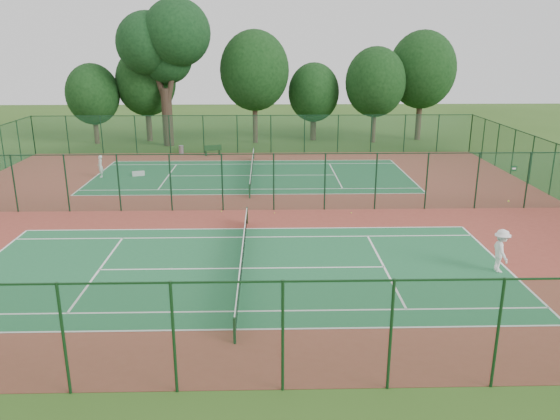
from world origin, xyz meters
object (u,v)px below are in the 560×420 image
object	(u,v)px
bench	(213,150)
player_far	(100,166)
big_tree	(164,43)
kit_bag	(138,174)
trash_bin	(181,150)
player_near	(501,251)

from	to	relation	value
bench	player_far	bearing A→B (deg)	-151.35
bench	big_tree	bearing A→B (deg)	113.25
bench	kit_bag	bearing A→B (deg)	-140.70
kit_bag	big_tree	xyz separation A→B (m)	(0.24, 13.12, 9.59)
trash_bin	big_tree	size ratio (longest dim) A/B	0.06
player_near	bench	bearing A→B (deg)	31.91
trash_bin	player_near	bearing A→B (deg)	-56.46
player_near	player_far	xyz separation A→B (m)	(-22.77, 18.38, -0.14)
bench	big_tree	size ratio (longest dim) A/B	0.12
player_near	trash_bin	xyz separation A→B (m)	(-18.04, 27.21, -0.58)
player_far	bench	world-z (taller)	player_far
big_tree	trash_bin	bearing A→B (deg)	-69.10
player_far	big_tree	size ratio (longest dim) A/B	0.12
bench	trash_bin	bearing A→B (deg)	149.22
bench	kit_bag	size ratio (longest dim) A/B	1.80
trash_bin	big_tree	bearing A→B (deg)	110.90
player_near	trash_bin	distance (m)	32.65
kit_bag	bench	bearing A→B (deg)	38.51
player_near	big_tree	size ratio (longest dim) A/B	0.14
trash_bin	player_far	bearing A→B (deg)	-118.19
player_near	kit_bag	world-z (taller)	player_near
trash_bin	bench	size ratio (longest dim) A/B	0.49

